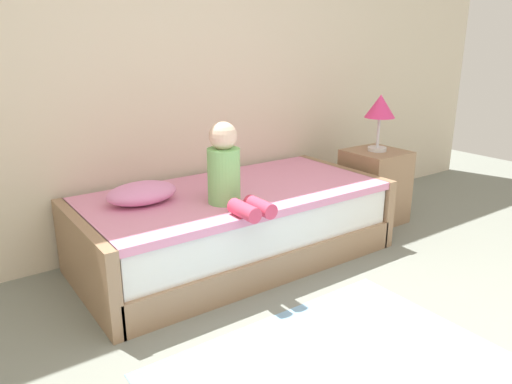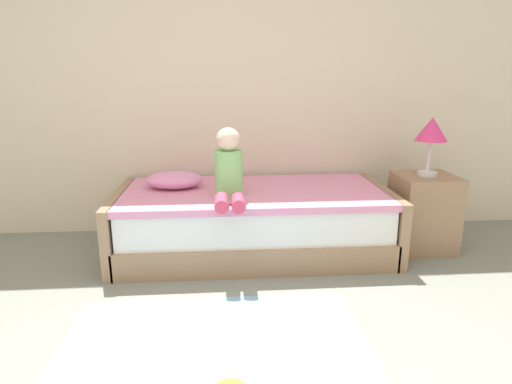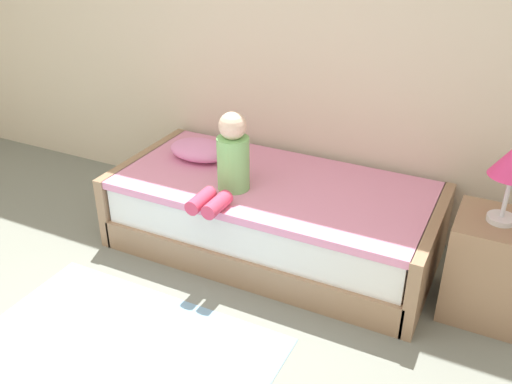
# 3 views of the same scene
# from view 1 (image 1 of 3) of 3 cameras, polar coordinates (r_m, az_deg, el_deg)

# --- Properties ---
(wall_rear) EXTENTS (7.20, 0.10, 2.90)m
(wall_rear) POSITION_cam_1_polar(r_m,az_deg,el_deg) (3.52, -12.00, 16.88)
(wall_rear) COLOR beige
(wall_rear) RESTS_ON ground
(bed) EXTENTS (2.11, 1.00, 0.50)m
(bed) POSITION_cam_1_polar(r_m,az_deg,el_deg) (3.35, -2.49, -3.91)
(bed) COLOR #997556
(bed) RESTS_ON ground
(nightstand) EXTENTS (0.44, 0.44, 0.60)m
(nightstand) POSITION_cam_1_polar(r_m,az_deg,el_deg) (4.15, 13.68, 0.67)
(nightstand) COLOR #997556
(nightstand) RESTS_ON ground
(table_lamp) EXTENTS (0.24, 0.24, 0.45)m
(table_lamp) POSITION_cam_1_polar(r_m,az_deg,el_deg) (4.02, 14.33, 9.40)
(table_lamp) COLOR silver
(table_lamp) RESTS_ON nightstand
(child_figure) EXTENTS (0.20, 0.51, 0.50)m
(child_figure) POSITION_cam_1_polar(r_m,az_deg,el_deg) (2.92, -3.30, 2.34)
(child_figure) COLOR #7FC672
(child_figure) RESTS_ON bed
(pillow) EXTENTS (0.44, 0.30, 0.13)m
(pillow) POSITION_cam_1_polar(r_m,az_deg,el_deg) (3.06, -13.21, -0.12)
(pillow) COLOR #EA8CC6
(pillow) RESTS_ON bed
(area_rug) EXTENTS (1.60, 1.10, 0.01)m
(area_rug) POSITION_cam_1_polar(r_m,az_deg,el_deg) (2.41, 9.36, -20.14)
(area_rug) COLOR #7AA8CC
(area_rug) RESTS_ON ground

